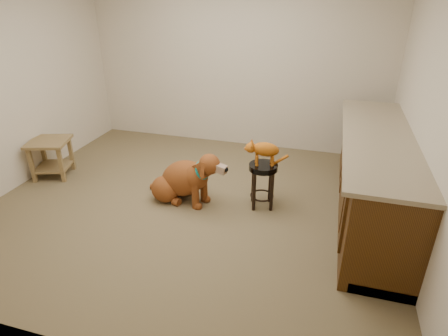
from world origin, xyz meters
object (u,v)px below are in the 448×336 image
(tabby_kitten, at_px, (263,150))
(golden_retriever, at_px, (184,180))
(wood_stool, at_px, (359,141))
(side_table, at_px, (51,153))
(padded_stool, at_px, (263,177))

(tabby_kitten, bearing_deg, golden_retriever, 172.31)
(wood_stool, distance_m, side_table, 4.09)
(golden_retriever, height_order, tabby_kitten, tabby_kitten)
(side_table, xyz_separation_m, golden_retriever, (1.89, -0.11, -0.07))
(wood_stool, height_order, tabby_kitten, tabby_kitten)
(padded_stool, height_order, golden_retriever, golden_retriever)
(padded_stool, bearing_deg, golden_retriever, -172.54)
(side_table, relative_size, tabby_kitten, 1.29)
(wood_stool, relative_size, golden_retriever, 0.70)
(golden_retriever, bearing_deg, side_table, -169.52)
(wood_stool, distance_m, golden_retriever, 2.46)
(wood_stool, bearing_deg, padded_stool, -127.63)
(padded_stool, xyz_separation_m, tabby_kitten, (-0.01, -0.00, 0.32))
(golden_retriever, bearing_deg, tabby_kitten, 21.16)
(padded_stool, relative_size, golden_retriever, 0.48)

